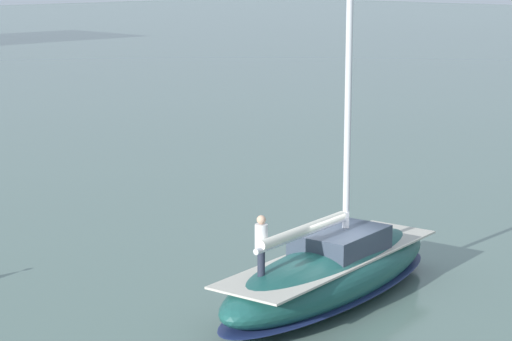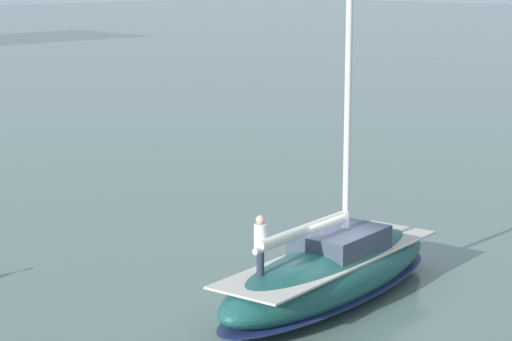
{
  "view_description": "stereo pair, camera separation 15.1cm",
  "coord_description": "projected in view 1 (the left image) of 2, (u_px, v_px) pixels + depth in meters",
  "views": [
    {
      "loc": [
        -20.76,
        -17.66,
        9.41
      ],
      "look_at": [
        0.0,
        3.0,
        3.38
      ],
      "focal_mm": 70.0,
      "sensor_mm": 36.0,
      "label": 1
    },
    {
      "loc": [
        -20.66,
        -17.77,
        9.41
      ],
      "look_at": [
        0.0,
        3.0,
        3.38
      ],
      "focal_mm": 70.0,
      "sensor_mm": 36.0,
      "label": 2
    }
  ],
  "objects": [
    {
      "name": "ground_plane",
      "position": [
        330.0,
        301.0,
        28.51
      ],
      "size": [
        400.0,
        400.0,
        0.0
      ],
      "primitive_type": "plane",
      "color": "slate"
    },
    {
      "name": "sailboat_main",
      "position": [
        331.0,
        270.0,
        28.35
      ],
      "size": [
        10.06,
        4.11,
        13.42
      ],
      "color": "#194C47",
      "rests_on": "ground"
    }
  ]
}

